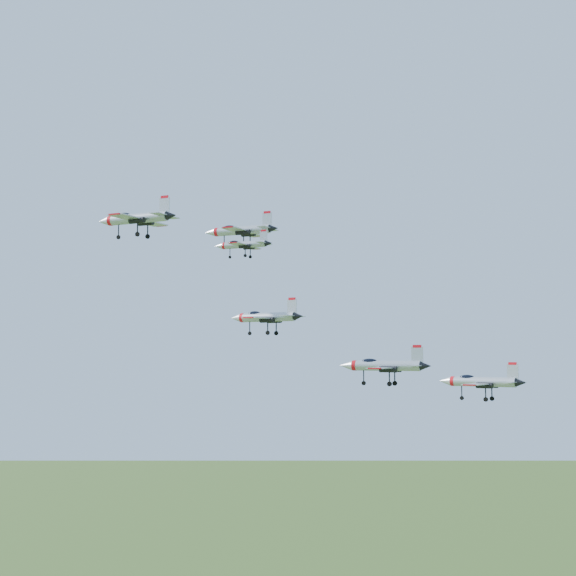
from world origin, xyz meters
The scene contains 6 objects.
jet_lead centered at (-14.40, 8.70, 155.54)m, with size 13.98×11.73×3.75m.
jet_left_high centered at (-10.08, 3.59, 152.19)m, with size 10.41×8.73×2.79m.
jet_right_high centered at (-11.10, -19.89, 153.28)m, with size 13.18×11.00×3.52m.
jet_left_low centered at (16.01, 1.75, 132.93)m, with size 13.53×11.30×3.62m.
jet_right_low centered at (8.41, -16.34, 139.27)m, with size 11.03×9.07×2.95m.
jet_trail centered at (31.13, -1.19, 131.08)m, with size 11.66×9.60×3.12m.
Camera 1 is at (66.90, -99.96, 134.76)m, focal length 50.00 mm.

